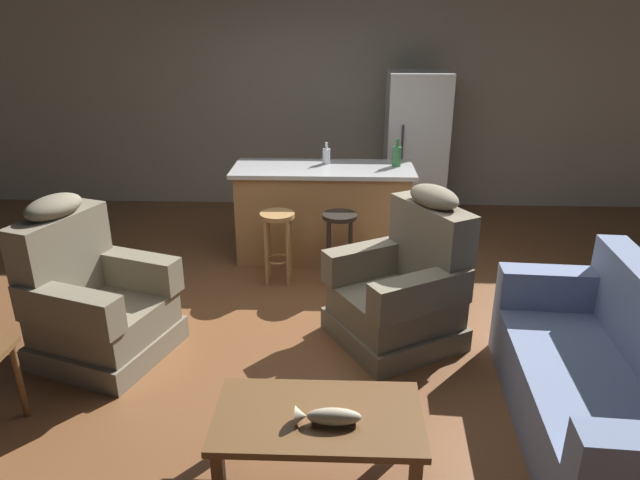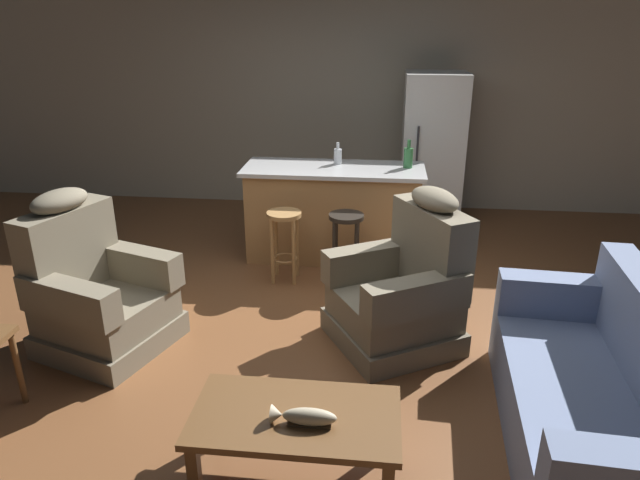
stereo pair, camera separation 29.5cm
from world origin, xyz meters
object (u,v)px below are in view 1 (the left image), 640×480
at_px(bar_stool_left, 278,234).
at_px(bar_stool_right, 340,235).
at_px(recliner_near_island, 404,288).
at_px(refrigerator, 415,148).
at_px(fish_figurine, 327,417).
at_px(bottle_tall_green, 397,156).
at_px(couch, 607,387).
at_px(kitchen_island, 323,212).
at_px(bottle_short_amber, 326,156).
at_px(recliner_near_lamp, 94,301).
at_px(coffee_table, 318,423).

height_order(bar_stool_left, bar_stool_right, same).
height_order(recliner_near_island, bar_stool_left, recliner_near_island).
height_order(bar_stool_left, refrigerator, refrigerator).
height_order(fish_figurine, bar_stool_right, bar_stool_right).
height_order(recliner_near_island, bottle_tall_green, bottle_tall_green).
height_order(couch, bar_stool_left, couch).
xyz_separation_m(recliner_near_island, kitchen_island, (-0.67, 1.60, 0.06)).
relative_size(bar_stool_left, bottle_tall_green, 2.46).
distance_m(kitchen_island, bar_stool_left, 0.75).
bearing_deg(couch, refrigerator, -76.07).
height_order(recliner_near_island, refrigerator, refrigerator).
xyz_separation_m(couch, bottle_tall_green, (-1.02, 2.75, 0.71)).
relative_size(bar_stool_right, bottle_short_amber, 3.13).
distance_m(couch, recliner_near_island, 1.53).
bearing_deg(bar_stool_right, couch, -52.46).
bearing_deg(refrigerator, couch, -79.81).
height_order(couch, recliner_near_lamp, recliner_near_lamp).
xyz_separation_m(couch, kitchen_island, (-1.75, 2.68, 0.14)).
xyz_separation_m(fish_figurine, recliner_near_lamp, (-1.74, 1.26, -0.04)).
bearing_deg(recliner_near_lamp, fish_figurine, -17.17).
relative_size(recliner_near_island, bottle_short_amber, 5.53).
bearing_deg(recliner_near_island, kitchen_island, -97.00).
bearing_deg(refrigerator, coffee_table, -102.85).
xyz_separation_m(bar_stool_left, bar_stool_right, (0.57, 0.00, 0.00)).
bearing_deg(recliner_near_lamp, bottle_tall_green, 58.84).
xyz_separation_m(fish_figurine, bar_stool_right, (0.05, 2.53, 0.01)).
relative_size(kitchen_island, bar_stool_right, 2.65).
height_order(coffee_table, recliner_near_lamp, recliner_near_lamp).
height_order(bar_stool_right, refrigerator, refrigerator).
distance_m(recliner_near_island, refrigerator, 2.86).
distance_m(coffee_table, kitchen_island, 3.09).
bearing_deg(refrigerator, kitchen_island, -131.23).
bearing_deg(bar_stool_right, bar_stool_left, 180.00).
distance_m(fish_figurine, couch, 1.70).
bearing_deg(bar_stool_left, couch, -43.67).
relative_size(coffee_table, recliner_near_lamp, 0.92).
bearing_deg(kitchen_island, couch, -56.89).
height_order(fish_figurine, recliner_near_island, recliner_near_island).
relative_size(bottle_tall_green, bottle_short_amber, 1.27).
relative_size(recliner_near_lamp, bottle_short_amber, 5.53).
relative_size(recliner_near_lamp, bar_stool_right, 1.76).
relative_size(fish_figurine, kitchen_island, 0.19).
bearing_deg(fish_figurine, recliner_near_island, 70.66).
height_order(recliner_near_lamp, recliner_near_island, same).
relative_size(kitchen_island, bottle_tall_green, 6.52).
relative_size(bar_stool_right, bottle_tall_green, 2.46).
xyz_separation_m(kitchen_island, bar_stool_right, (0.17, -0.63, -0.01)).
bearing_deg(fish_figurine, kitchen_island, 92.26).
height_order(coffee_table, bottle_tall_green, bottle_tall_green).
bearing_deg(couch, bottle_tall_green, -65.90).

